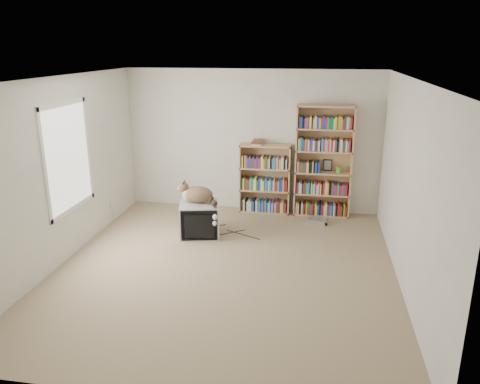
% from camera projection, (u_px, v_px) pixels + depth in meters
% --- Properties ---
extents(floor, '(4.50, 5.00, 0.01)m').
position_uv_depth(floor, '(225.00, 268.00, 6.32)').
color(floor, tan).
rests_on(floor, ground).
extents(wall_back, '(4.50, 0.02, 2.50)m').
position_uv_depth(wall_back, '(252.00, 141.00, 8.29)').
color(wall_back, silver).
rests_on(wall_back, floor).
extents(wall_front, '(4.50, 0.02, 2.50)m').
position_uv_depth(wall_front, '(161.00, 267.00, 3.59)').
color(wall_front, silver).
rests_on(wall_front, floor).
extents(wall_left, '(0.02, 5.00, 2.50)m').
position_uv_depth(wall_left, '(61.00, 172.00, 6.29)').
color(wall_left, silver).
rests_on(wall_left, floor).
extents(wall_right, '(0.02, 5.00, 2.50)m').
position_uv_depth(wall_right, '(409.00, 188.00, 5.59)').
color(wall_right, silver).
rests_on(wall_right, floor).
extents(ceiling, '(4.50, 5.00, 0.02)m').
position_uv_depth(ceiling, '(223.00, 78.00, 5.57)').
color(ceiling, white).
rests_on(ceiling, wall_back).
extents(window, '(0.02, 1.22, 1.52)m').
position_uv_depth(window, '(68.00, 158.00, 6.44)').
color(window, white).
rests_on(window, wall_left).
extents(crt_tv, '(0.71, 0.67, 0.53)m').
position_uv_depth(crt_tv, '(200.00, 219.00, 7.35)').
color(crt_tv, '#AAAAAD').
rests_on(crt_tv, floor).
extents(cat, '(0.70, 0.51, 0.56)m').
position_uv_depth(cat, '(200.00, 197.00, 7.25)').
color(cat, '#362616').
rests_on(cat, crt_tv).
extents(bookcase_tall, '(0.96, 0.30, 1.93)m').
position_uv_depth(bookcase_tall, '(323.00, 164.00, 8.06)').
color(bookcase_tall, tan).
rests_on(bookcase_tall, floor).
extents(bookcase_short, '(0.89, 0.30, 1.23)m').
position_uv_depth(bookcase_short, '(265.00, 182.00, 8.33)').
color(bookcase_short, tan).
rests_on(bookcase_short, floor).
extents(book_stack, '(0.19, 0.25, 0.08)m').
position_uv_depth(book_stack, '(257.00, 142.00, 8.12)').
color(book_stack, '#B11723').
rests_on(book_stack, bookcase_short).
extents(green_mug, '(0.10, 0.10, 0.11)m').
position_uv_depth(green_mug, '(339.00, 169.00, 8.02)').
color(green_mug, '#4E982B').
rests_on(green_mug, bookcase_tall).
extents(framed_print, '(0.15, 0.05, 0.20)m').
position_uv_depth(framed_print, '(328.00, 165.00, 8.13)').
color(framed_print, black).
rests_on(framed_print, bookcase_tall).
extents(dvd_player, '(0.38, 0.32, 0.07)m').
position_uv_depth(dvd_player, '(317.00, 221.00, 7.92)').
color(dvd_player, '#B1B1B6').
rests_on(dvd_player, floor).
extents(wall_outlet, '(0.01, 0.08, 0.13)m').
position_uv_depth(wall_outlet, '(112.00, 203.00, 7.91)').
color(wall_outlet, silver).
rests_on(wall_outlet, wall_left).
extents(floor_cables, '(1.20, 0.70, 0.01)m').
position_uv_depth(floor_cables, '(227.00, 231.00, 7.57)').
color(floor_cables, black).
rests_on(floor_cables, floor).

